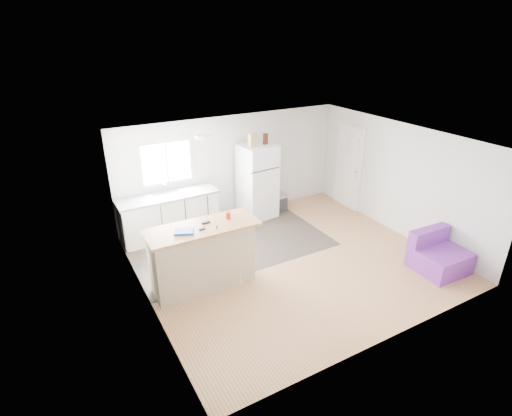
{
  "coord_description": "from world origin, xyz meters",
  "views": [
    {
      "loc": [
        -3.85,
        -5.51,
        4.18
      ],
      "look_at": [
        -0.37,
        0.7,
        0.94
      ],
      "focal_mm": 28.0,
      "sensor_mm": 36.0,
      "label": 1
    }
  ],
  "objects_px": {
    "refrigerator": "(257,181)",
    "blue_tray": "(184,232)",
    "mop": "(215,275)",
    "cardboard_box": "(253,140)",
    "cooler": "(275,202)",
    "purple_seat": "(438,256)",
    "cleaner_jug": "(237,277)",
    "bottle_left": "(264,139)",
    "bottle_right": "(267,139)",
    "peninsula": "(202,257)",
    "kitchen_cabinets": "(169,215)",
    "red_cup": "(228,215)"
  },
  "relations": [
    {
      "from": "peninsula",
      "to": "purple_seat",
      "type": "height_order",
      "value": "peninsula"
    },
    {
      "from": "mop",
      "to": "bottle_left",
      "type": "bearing_deg",
      "value": 51.1
    },
    {
      "from": "kitchen_cabinets",
      "to": "cleaner_jug",
      "type": "relative_size",
      "value": 6.78
    },
    {
      "from": "refrigerator",
      "to": "cooler",
      "type": "bearing_deg",
      "value": 0.89
    },
    {
      "from": "purple_seat",
      "to": "bottle_right",
      "type": "height_order",
      "value": "bottle_right"
    },
    {
      "from": "peninsula",
      "to": "bottle_left",
      "type": "distance_m",
      "value": 3.39
    },
    {
      "from": "kitchen_cabinets",
      "to": "purple_seat",
      "type": "distance_m",
      "value": 5.45
    },
    {
      "from": "cooler",
      "to": "purple_seat",
      "type": "height_order",
      "value": "purple_seat"
    },
    {
      "from": "mop",
      "to": "cardboard_box",
      "type": "bearing_deg",
      "value": 54.96
    },
    {
      "from": "refrigerator",
      "to": "red_cup",
      "type": "xyz_separation_m",
      "value": [
        -1.71,
        -2.0,
        0.35
      ]
    },
    {
      "from": "cleaner_jug",
      "to": "blue_tray",
      "type": "xyz_separation_m",
      "value": [
        -0.84,
        0.19,
        1.05
      ]
    },
    {
      "from": "mop",
      "to": "bottle_right",
      "type": "distance_m",
      "value": 3.55
    },
    {
      "from": "mop",
      "to": "bottle_left",
      "type": "height_order",
      "value": "bottle_left"
    },
    {
      "from": "red_cup",
      "to": "bottle_right",
      "type": "height_order",
      "value": "bottle_right"
    },
    {
      "from": "refrigerator",
      "to": "cardboard_box",
      "type": "xyz_separation_m",
      "value": [
        -0.17,
        -0.08,
        1.03
      ]
    },
    {
      "from": "cleaner_jug",
      "to": "bottle_left",
      "type": "relative_size",
      "value": 1.26
    },
    {
      "from": "cooler",
      "to": "blue_tray",
      "type": "relative_size",
      "value": 1.81
    },
    {
      "from": "mop",
      "to": "blue_tray",
      "type": "xyz_separation_m",
      "value": [
        -0.46,
        0.07,
        0.95
      ]
    },
    {
      "from": "blue_tray",
      "to": "cardboard_box",
      "type": "bearing_deg",
      "value": 40.47
    },
    {
      "from": "refrigerator",
      "to": "purple_seat",
      "type": "bearing_deg",
      "value": -69.61
    },
    {
      "from": "purple_seat",
      "to": "bottle_right",
      "type": "distance_m",
      "value": 4.29
    },
    {
      "from": "kitchen_cabinets",
      "to": "cleaner_jug",
      "type": "bearing_deg",
      "value": -80.29
    },
    {
      "from": "bottle_right",
      "to": "peninsula",
      "type": "bearing_deg",
      "value": -140.64
    },
    {
      "from": "kitchen_cabinets",
      "to": "bottle_right",
      "type": "height_order",
      "value": "bottle_right"
    },
    {
      "from": "refrigerator",
      "to": "peninsula",
      "type": "bearing_deg",
      "value": -142.92
    },
    {
      "from": "purple_seat",
      "to": "refrigerator",
      "type": "bearing_deg",
      "value": 118.04
    },
    {
      "from": "cleaner_jug",
      "to": "mop",
      "type": "bearing_deg",
      "value": 179.11
    },
    {
      "from": "peninsula",
      "to": "mop",
      "type": "distance_m",
      "value": 0.41
    },
    {
      "from": "cooler",
      "to": "purple_seat",
      "type": "distance_m",
      "value": 3.96
    },
    {
      "from": "refrigerator",
      "to": "mop",
      "type": "relative_size",
      "value": 1.42
    },
    {
      "from": "kitchen_cabinets",
      "to": "mop",
      "type": "distance_m",
      "value": 2.26
    },
    {
      "from": "cleaner_jug",
      "to": "red_cup",
      "type": "relative_size",
      "value": 2.62
    },
    {
      "from": "kitchen_cabinets",
      "to": "bottle_right",
      "type": "relative_size",
      "value": 8.54
    },
    {
      "from": "cleaner_jug",
      "to": "bottle_right",
      "type": "distance_m",
      "value": 3.44
    },
    {
      "from": "cleaner_jug",
      "to": "bottle_left",
      "type": "bearing_deg",
      "value": 67.16
    },
    {
      "from": "bottle_right",
      "to": "red_cup",
      "type": "bearing_deg",
      "value": -134.41
    },
    {
      "from": "cardboard_box",
      "to": "blue_tray",
      "type": "bearing_deg",
      "value": -139.53
    },
    {
      "from": "red_cup",
      "to": "cardboard_box",
      "type": "distance_m",
      "value": 2.55
    },
    {
      "from": "refrigerator",
      "to": "blue_tray",
      "type": "relative_size",
      "value": 5.85
    },
    {
      "from": "mop",
      "to": "bottle_right",
      "type": "height_order",
      "value": "bottle_right"
    },
    {
      "from": "peninsula",
      "to": "cleaner_jug",
      "type": "relative_size",
      "value": 6.04
    },
    {
      "from": "cardboard_box",
      "to": "purple_seat",
      "type": "bearing_deg",
      "value": -61.56
    },
    {
      "from": "peninsula",
      "to": "cardboard_box",
      "type": "distance_m",
      "value": 3.15
    },
    {
      "from": "peninsula",
      "to": "red_cup",
      "type": "height_order",
      "value": "red_cup"
    },
    {
      "from": "kitchen_cabinets",
      "to": "cardboard_box",
      "type": "height_order",
      "value": "cardboard_box"
    },
    {
      "from": "red_cup",
      "to": "kitchen_cabinets",
      "type": "bearing_deg",
      "value": 102.2
    },
    {
      "from": "bottle_left",
      "to": "bottle_right",
      "type": "bearing_deg",
      "value": -8.99
    },
    {
      "from": "kitchen_cabinets",
      "to": "bottle_left",
      "type": "distance_m",
      "value": 2.7
    },
    {
      "from": "purple_seat",
      "to": "cleaner_jug",
      "type": "relative_size",
      "value": 2.93
    },
    {
      "from": "mop",
      "to": "cardboard_box",
      "type": "xyz_separation_m",
      "value": [
        1.93,
        2.11,
        1.67
      ]
    }
  ]
}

